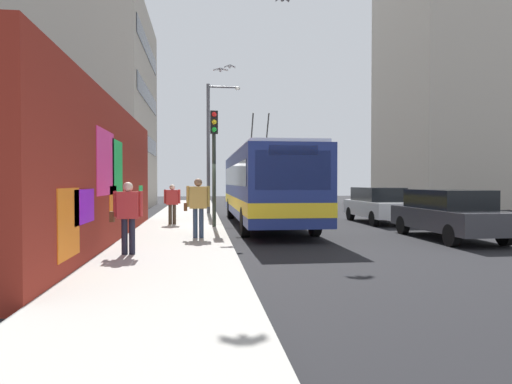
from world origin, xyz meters
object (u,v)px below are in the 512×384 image
Objects in this scene: parked_car_dark_gray at (449,213)px; traffic_light at (214,149)px; pedestrian_at_curb at (198,203)px; street_lamp at (212,139)px; pedestrian_near_wall at (128,212)px; pedestrian_midblock at (172,201)px; city_bus at (265,184)px; parked_car_white at (378,204)px.

parked_car_dark_gray is 1.08× the size of traffic_light.
pedestrian_at_curb is 3.72m from traffic_light.
traffic_light is 0.62× the size of street_lamp.
pedestrian_near_wall is 1.06× the size of pedestrian_midblock.
traffic_light is (-1.23, -1.62, 1.99)m from pedestrian_midblock.
street_lamp is (5.69, 2.05, 2.38)m from city_bus.
city_bus reaches higher than pedestrian_near_wall.
parked_car_dark_gray is (-5.13, -5.20, -0.90)m from city_bus.
street_lamp is at bearing -3.58° from pedestrian_at_curb.
parked_car_white is at bearing -48.15° from pedestrian_near_wall.
pedestrian_near_wall is at bearing 151.37° from city_bus.
street_lamp is (5.07, 7.25, 3.28)m from parked_car_white.
parked_car_dark_gray is 7.93m from pedestrian_at_curb.
traffic_light reaches higher than pedestrian_midblock.
parked_car_dark_gray is 9.91m from pedestrian_near_wall.
street_lamp is at bearing 19.86° from city_bus.
city_bus reaches higher than pedestrian_at_curb.
traffic_light is at bearing -127.31° from pedestrian_midblock.
street_lamp reaches higher than traffic_light.
parked_car_white is at bearing -82.33° from pedestrian_midblock.
parked_car_dark_gray is 10.06m from pedestrian_midblock.
city_bus is 2.54× the size of parked_car_dark_gray.
street_lamp reaches higher than pedestrian_at_curb.
pedestrian_at_curb reaches higher than parked_car_white.
city_bus is 5.72m from pedestrian_at_curb.
parked_car_white is 2.48× the size of pedestrian_at_curb.
parked_car_dark_gray is at bearing -134.61° from city_bus.
pedestrian_near_wall is at bearing 175.76° from pedestrian_midblock.
city_bus is at bearing 45.39° from parked_car_dark_gray.
city_bus is 2.67× the size of parked_car_white.
city_bus is 3.87m from pedestrian_midblock.
traffic_light is (3.18, -0.57, 1.84)m from pedestrian_at_curb.
city_bus is at bearing -81.16° from pedestrian_midblock.
pedestrian_at_curb is at bearing -166.69° from pedestrian_midblock.
street_lamp is at bearing -0.73° from traffic_light.
street_lamp is (7.51, -0.10, 1.06)m from traffic_light.
city_bus is 6.50m from street_lamp.
parked_car_dark_gray is 0.67× the size of street_lamp.
pedestrian_at_curb reaches higher than parked_car_dark_gray.
street_lamp is (10.82, 7.25, 3.28)m from parked_car_dark_gray.
traffic_light reaches higher than parked_car_white.
pedestrian_at_curb reaches higher than pedestrian_near_wall.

